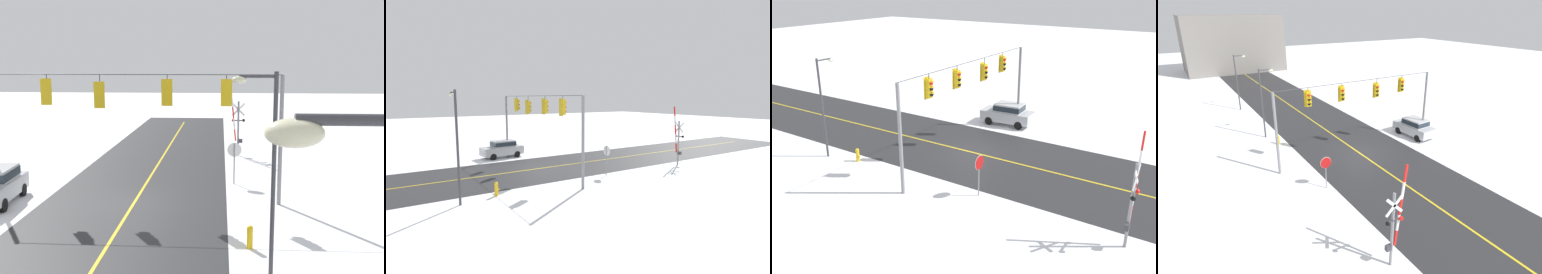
# 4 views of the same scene
# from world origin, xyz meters

# --- Properties ---
(ground_plane) EXTENTS (160.00, 160.00, 0.00)m
(ground_plane) POSITION_xyz_m (0.00, 0.00, 0.00)
(ground_plane) COLOR white
(road_asphalt) EXTENTS (9.00, 80.00, 0.01)m
(road_asphalt) POSITION_xyz_m (0.00, 6.00, 0.00)
(road_asphalt) COLOR #28282B
(road_asphalt) RESTS_ON ground
(lane_centre_line) EXTENTS (0.14, 72.00, 0.01)m
(lane_centre_line) POSITION_xyz_m (0.00, 6.00, 0.01)
(lane_centre_line) COLOR gold
(lane_centre_line) RESTS_ON ground
(signal_span) EXTENTS (14.20, 0.47, 6.22)m
(signal_span) POSITION_xyz_m (-0.05, -0.01, 4.42)
(signal_span) COLOR gray
(signal_span) RESTS_ON ground
(stop_sign) EXTENTS (0.80, 0.09, 2.35)m
(stop_sign) POSITION_xyz_m (-4.95, -3.63, 1.71)
(stop_sign) COLOR gray
(stop_sign) RESTS_ON ground
(railroad_crossing) EXTENTS (1.13, 0.31, 5.25)m
(railroad_crossing) POSITION_xyz_m (-5.40, -11.47, 2.36)
(railroad_crossing) COLOR gray
(railroad_crossing) RESTS_ON ground
(streetlamp_near) EXTENTS (1.39, 0.28, 6.50)m
(streetlamp_near) POSITION_xyz_m (-5.59, 7.60, 3.92)
(streetlamp_near) COLOR #38383D
(streetlamp_near) RESTS_ON ground
(fire_hydrant) EXTENTS (0.24, 0.31, 0.88)m
(fire_hydrant) POSITION_xyz_m (-5.28, 5.32, 0.47)
(fire_hydrant) COLOR gold
(fire_hydrant) RESTS_ON ground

